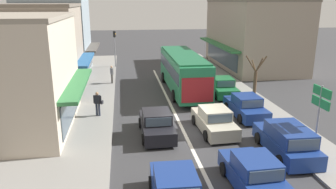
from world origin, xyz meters
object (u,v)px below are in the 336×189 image
Objects in this scene: street_tree_right at (255,84)px; directional_road_sign at (320,104)px; pedestrian_with_handbag_near at (98,102)px; pedestrian_browsing_midblock at (112,73)px; sedan_queue_far_back at (255,175)px; sedan_behind_bus_mid at (214,121)px; traffic_light_downstreet at (115,43)px; city_bus at (183,70)px; parked_wagon_kerb_front at (287,141)px; parked_sedan_kerb_second at (246,107)px; parked_sedan_kerb_third at (222,87)px; sedan_behind_bus_near at (157,124)px.

directional_road_sign is at bearing -89.19° from street_tree_right.
pedestrian_with_handbag_near is 1.00× the size of pedestrian_browsing_midblock.
sedan_queue_far_back is at bearing -71.63° from pedestrian_browsing_midblock.
street_tree_right is at bearing 44.20° from sedan_behind_bus_mid.
sedan_behind_bus_mid is 1.02× the size of traffic_light_downstreet.
street_tree_right is at bearing 67.92° from sedan_queue_far_back.
city_bus is 2.83× the size of street_tree_right.
parked_wagon_kerb_front is 18.14m from pedestrian_browsing_midblock.
pedestrian_browsing_midblock is at bearing -91.59° from traffic_light_downstreet.
sedan_behind_bus_mid is 5.80m from street_tree_right.
parked_sedan_kerb_second is at bearing -47.79° from pedestrian_browsing_midblock.
directional_road_sign reaches higher than parked_sedan_kerb_second.
parked_wagon_kerb_front is (2.83, 2.80, 0.08)m from sedan_queue_far_back.
parked_sedan_kerb_third is 10.60m from pedestrian_with_handbag_near.
sedan_queue_far_back is 2.61× the size of pedestrian_with_handbag_near.
parked_sedan_kerb_third is (2.82, 7.50, 0.00)m from sedan_behind_bus_mid.
city_bus is at bearing 40.06° from pedestrian_with_handbag_near.
pedestrian_with_handbag_near is at bearing -139.94° from city_bus.
street_tree_right is at bearing 2.98° from pedestrian_with_handbag_near.
street_tree_right is (10.09, -16.25, -1.05)m from traffic_light_downstreet.
street_tree_right is 13.26m from pedestrian_browsing_midblock.
pedestrian_with_handbag_near is at bearing 147.64° from directional_road_sign.
city_bus is 2.55× the size of parked_sedan_kerb_third.
parked_sedan_kerb_third is 15.64m from traffic_light_downstreet.
traffic_light_downstreet is at bearing 86.83° from pedestrian_with_handbag_near.
pedestrian_with_handbag_near reaches higher than parked_sedan_kerb_second.
parked_sedan_kerb_second is 2.39m from street_tree_right.
street_tree_right is at bearing 90.81° from directional_road_sign.
traffic_light_downstreet is at bearing 106.57° from sedan_behind_bus_mid.
sedan_queue_far_back is 0.99× the size of sedan_behind_bus_mid.
sedan_behind_bus_mid is (0.18, -9.08, -1.22)m from city_bus.
sedan_behind_bus_mid and parked_sedan_kerb_third have the same top height.
parked_wagon_kerb_front is 2.79× the size of pedestrian_with_handbag_near.
sedan_queue_far_back is at bearing -77.36° from traffic_light_downstreet.
traffic_light_downstreet is at bearing 102.64° from sedan_queue_far_back.
parked_sedan_kerb_second is at bearing -126.55° from street_tree_right.
sedan_behind_bus_mid is at bearing -73.43° from traffic_light_downstreet.
sedan_behind_bus_mid is at bearing -110.62° from parked_sedan_kerb_third.
pedestrian_browsing_midblock is (-6.05, 3.19, -0.81)m from city_bus.
street_tree_right is (-0.11, 7.63, -0.90)m from directional_road_sign.
sedan_behind_bus_mid is at bearing -26.05° from pedestrian_with_handbag_near.
parked_sedan_kerb_third is at bearing -27.80° from pedestrian_browsing_midblock.
parked_sedan_kerb_third is 1.11× the size of street_tree_right.
parked_sedan_kerb_second is 13.50m from pedestrian_browsing_midblock.
traffic_light_downstreet is (-5.94, 26.49, 2.19)m from sedan_queue_far_back.
sedan_behind_bus_mid is 2.62× the size of pedestrian_with_handbag_near.
sedan_behind_bus_mid is at bearing -63.07° from pedestrian_browsing_midblock.
parked_sedan_kerb_third is at bearing 96.98° from directional_road_sign.
traffic_light_downstreet reaches higher than sedan_behind_bus_near.
sedan_queue_far_back is (0.11, -15.35, -1.22)m from city_bus.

